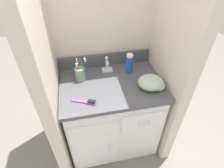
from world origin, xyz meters
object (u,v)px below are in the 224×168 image
at_px(hairbrush, 87,102).
at_px(toothbrush_cup, 80,73).
at_px(hand_towel, 152,83).
at_px(shaving_cream_can, 129,63).

bearing_deg(hairbrush, toothbrush_cup, 118.95).
xyz_separation_m(toothbrush_cup, hand_towel, (0.53, -0.22, -0.02)).
relative_size(shaving_cream_can, hairbrush, 0.96).
height_order(toothbrush_cup, hand_towel, toothbrush_cup).
distance_m(toothbrush_cup, shaving_cream_can, 0.42).
relative_size(toothbrush_cup, hand_towel, 0.99).
distance_m(toothbrush_cup, hand_towel, 0.58).
relative_size(hairbrush, hand_towel, 0.88).
xyz_separation_m(hairbrush, hand_towel, (0.51, 0.07, 0.03)).
xyz_separation_m(shaving_cream_can, hairbrush, (-0.39, -0.31, -0.07)).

